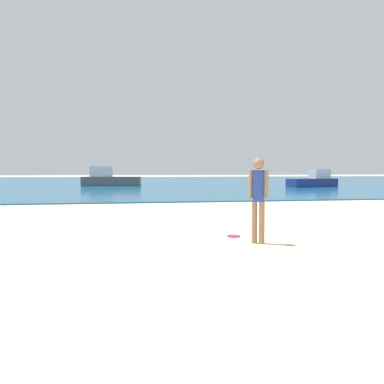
# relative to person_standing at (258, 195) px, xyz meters

# --- Properties ---
(ground) EXTENTS (200.00, 200.00, 0.00)m
(ground) POSITION_rel_person_standing_xyz_m (-1.61, -4.65, -0.98)
(ground) COLOR beige
(water) EXTENTS (160.00, 60.00, 0.06)m
(water) POSITION_rel_person_standing_xyz_m (-1.61, 39.49, -0.95)
(water) COLOR #14567F
(water) RESTS_ON ground
(person_standing) EXTENTS (0.35, 0.25, 1.73)m
(person_standing) POSITION_rel_person_standing_xyz_m (0.00, 0.00, 0.00)
(person_standing) COLOR #936B4C
(person_standing) RESTS_ON ground
(frisbee) EXTENTS (0.29, 0.29, 0.03)m
(frisbee) POSITION_rel_person_standing_xyz_m (-0.28, 0.81, -0.97)
(frisbee) COLOR #E51E4C
(frisbee) RESTS_ON ground
(boat_near) EXTENTS (4.54, 2.41, 1.47)m
(boat_near) POSITION_rel_person_standing_xyz_m (12.53, 22.00, -0.42)
(boat_near) COLOR navy
(boat_near) RESTS_ON water
(boat_far) EXTENTS (5.22, 2.19, 1.72)m
(boat_far) POSITION_rel_person_standing_xyz_m (-4.41, 26.87, -0.33)
(boat_far) COLOR #4C4C51
(boat_far) RESTS_ON water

